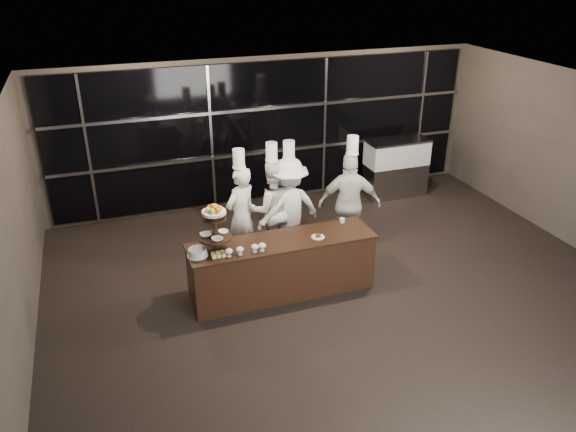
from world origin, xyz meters
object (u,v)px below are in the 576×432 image
object	(u,v)px
chef_a	(241,214)
buffet_counter	(282,266)
chef_b	(272,208)
chef_c	(289,208)
display_case	(396,165)
layer_cake	(197,252)
chef_d	(350,203)
display_stand	(215,225)

from	to	relation	value
chef_a	buffet_counter	bearing A→B (deg)	-73.99
buffet_counter	chef_b	size ratio (longest dim) A/B	1.39
chef_a	chef_c	bearing A→B (deg)	-1.76
chef_b	chef_c	distance (m)	0.28
buffet_counter	display_case	distance (m)	4.54
chef_a	display_case	bearing A→B (deg)	23.69
chef_c	chef_a	bearing A→B (deg)	178.24
layer_cake	chef_c	distance (m)	2.13
chef_a	chef_b	size ratio (longest dim) A/B	0.99
buffet_counter	chef_d	distance (m)	1.82
buffet_counter	chef_c	world-z (taller)	chef_c
buffet_counter	chef_b	world-z (taller)	chef_b
buffet_counter	layer_cake	xyz separation A→B (m)	(-1.28, -0.05, 0.51)
chef_a	chef_b	xyz separation A→B (m)	(0.57, 0.06, -0.00)
chef_d	chef_b	bearing A→B (deg)	166.15
chef_b	chef_c	size ratio (longest dim) A/B	0.99
buffet_counter	display_stand	xyz separation A→B (m)	(-1.00, -0.00, 0.87)
display_case	chef_c	size ratio (longest dim) A/B	0.64
display_case	chef_c	xyz separation A→B (m)	(-3.04, -1.72, 0.21)
layer_cake	chef_c	size ratio (longest dim) A/B	0.15
chef_c	chef_d	xyz separation A→B (m)	(1.02, -0.23, 0.03)
layer_cake	chef_a	size ratio (longest dim) A/B	0.15
display_stand	display_case	xyz separation A→B (m)	(4.54, 2.84, -0.65)
buffet_counter	chef_c	size ratio (longest dim) A/B	1.37
display_stand	chef_d	world-z (taller)	chef_d
display_stand	layer_cake	bearing A→B (deg)	-169.95
layer_cake	chef_b	bearing A→B (deg)	39.57
layer_cake	display_stand	bearing A→B (deg)	10.05
chef_b	chef_c	world-z (taller)	chef_c
layer_cake	display_case	distance (m)	5.63
display_stand	chef_c	distance (m)	1.92
chef_c	display_stand	bearing A→B (deg)	-143.43
display_stand	chef_a	bearing A→B (deg)	59.48
layer_cake	chef_d	size ratio (longest dim) A/B	0.14
display_case	chef_a	xyz separation A→B (m)	(-3.87, -1.70, 0.20)
buffet_counter	layer_cake	distance (m)	1.38
display_case	chef_b	xyz separation A→B (m)	(-3.30, -1.63, 0.20)
display_case	chef_d	world-z (taller)	chef_d
chef_d	layer_cake	bearing A→B (deg)	-161.51
chef_b	chef_c	bearing A→B (deg)	-18.82
display_stand	layer_cake	world-z (taller)	display_stand
display_stand	chef_b	world-z (taller)	chef_b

